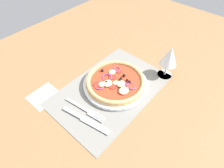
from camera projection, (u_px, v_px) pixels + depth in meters
ground_plane at (111, 92)px, 76.83cm from camera, size 190.00×140.00×2.40cm
placemat at (111, 89)px, 75.80cm from camera, size 48.32×31.51×0.40cm
plate at (116, 84)px, 76.56cm from camera, size 26.98×26.98×1.35cm
pizza at (116, 82)px, 75.20cm from camera, size 24.79×24.79×2.67cm
fork at (87, 110)px, 68.18cm from camera, size 3.96×18.04×0.44cm
knife at (86, 120)px, 65.32cm from camera, size 5.38×19.95×0.62cm
wine_glass at (170, 57)px, 74.51cm from camera, size 7.20×7.20×14.90cm
napkin at (44, 96)px, 73.40cm from camera, size 11.25×10.16×0.36cm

